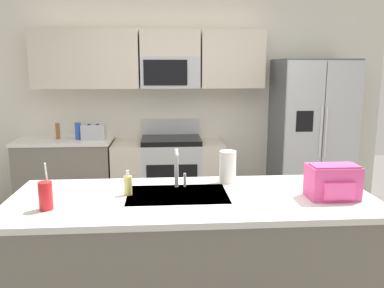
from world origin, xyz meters
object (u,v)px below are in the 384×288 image
at_px(sink_faucet, 177,165).
at_px(backpack, 333,181).
at_px(refrigerator, 311,135).
at_px(toaster, 94,132).
at_px(drink_cup_red, 46,196).
at_px(range_oven, 168,173).
at_px(paper_towel_roll, 228,167).
at_px(bottle_blue, 78,131).
at_px(pepper_mill, 58,131).
at_px(soap_dispenser, 128,185).

xyz_separation_m(sink_faucet, backpack, (1.01, -0.30, -0.05)).
xyz_separation_m(refrigerator, backpack, (-0.73, -2.30, 0.09)).
bearing_deg(refrigerator, backpack, -107.57).
bearing_deg(toaster, drink_cup_red, -87.02).
height_order(range_oven, sink_faucet, sink_faucet).
xyz_separation_m(range_oven, paper_towel_roll, (0.42, -1.95, 0.58)).
bearing_deg(backpack, sink_faucet, 163.69).
bearing_deg(backpack, toaster, 130.02).
distance_m(bottle_blue, paper_towel_roll, 2.42).
xyz_separation_m(drink_cup_red, backpack, (1.82, 0.08, 0.03)).
bearing_deg(pepper_mill, soap_dispenser, -64.88).
distance_m(toaster, paper_towel_roll, 2.31).
relative_size(range_oven, soap_dispenser, 8.00).
bearing_deg(toaster, backpack, -49.98).
bearing_deg(bottle_blue, toaster, -1.66).
distance_m(toaster, soap_dispenser, 2.23).
distance_m(refrigerator, paper_towel_roll, 2.32).
xyz_separation_m(range_oven, drink_cup_red, (-0.77, -2.45, 0.55)).
distance_m(range_oven, backpack, 2.65).
height_order(refrigerator, sink_faucet, refrigerator).
xyz_separation_m(pepper_mill, bottle_blue, (0.25, -0.04, 0.00)).
distance_m(drink_cup_red, soap_dispenser, 0.53).
bearing_deg(soap_dispenser, bottle_blue, 109.87).
height_order(range_oven, pepper_mill, range_oven).
bearing_deg(pepper_mill, drink_cup_red, -77.12).
distance_m(refrigerator, pepper_mill, 3.11).
bearing_deg(sink_faucet, toaster, 114.83).
xyz_separation_m(sink_faucet, soap_dispenser, (-0.34, -0.13, -0.10)).
distance_m(toaster, drink_cup_red, 2.40).
distance_m(range_oven, soap_dispenser, 2.28).
relative_size(bottle_blue, backpack, 0.63).
bearing_deg(paper_towel_roll, pepper_mill, 131.88).
xyz_separation_m(range_oven, soap_dispenser, (-0.30, -2.20, 0.53)).
height_order(drink_cup_red, paper_towel_roll, drink_cup_red).
height_order(bottle_blue, sink_faucet, sink_faucet).
distance_m(toaster, sink_faucet, 2.23).
relative_size(drink_cup_red, paper_towel_roll, 1.22).
bearing_deg(pepper_mill, paper_towel_roll, -48.12).
bearing_deg(pepper_mill, range_oven, 0.11).
bearing_deg(paper_towel_roll, toaster, 124.68).
height_order(refrigerator, drink_cup_red, refrigerator).
height_order(refrigerator, bottle_blue, refrigerator).
distance_m(pepper_mill, paper_towel_roll, 2.62).
xyz_separation_m(refrigerator, pepper_mill, (-3.11, 0.07, 0.07)).
bearing_deg(refrigerator, bottle_blue, 179.50).
relative_size(sink_faucet, soap_dispenser, 1.66).
height_order(range_oven, bottle_blue, bottle_blue).
relative_size(range_oven, paper_towel_roll, 5.67).
bearing_deg(soap_dispenser, refrigerator, 45.70).
relative_size(refrigerator, backpack, 5.78).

